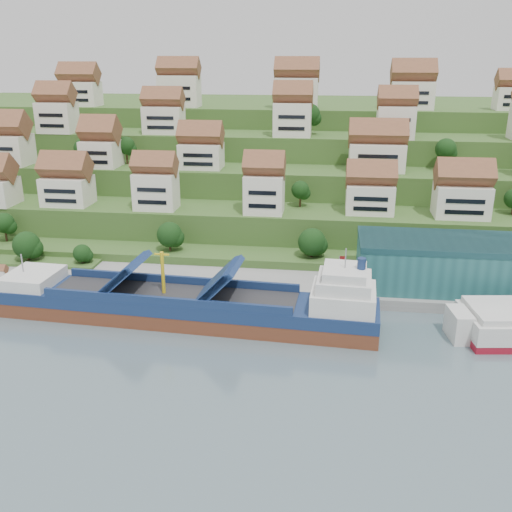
# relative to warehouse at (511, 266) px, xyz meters

# --- Properties ---
(ground) EXTENTS (300.00, 300.00, 0.00)m
(ground) POSITION_rel_warehouse_xyz_m (-52.00, -17.00, -7.20)
(ground) COLOR slate
(ground) RESTS_ON ground
(quay) EXTENTS (180.00, 14.00, 2.20)m
(quay) POSITION_rel_warehouse_xyz_m (-32.00, -2.00, -6.10)
(quay) COLOR gray
(quay) RESTS_ON ground
(hillside) EXTENTS (260.00, 128.00, 31.00)m
(hillside) POSITION_rel_warehouse_xyz_m (-52.00, 86.55, 3.46)
(hillside) COLOR #2D4C1E
(hillside) RESTS_ON ground
(hillside_village) EXTENTS (159.56, 62.98, 29.70)m
(hillside_village) POSITION_rel_warehouse_xyz_m (-51.89, 44.97, 17.70)
(hillside_village) COLOR white
(hillside_village) RESTS_ON ground
(hillside_trees) EXTENTS (135.94, 62.85, 30.79)m
(hillside_trees) POSITION_rel_warehouse_xyz_m (-64.98, 24.95, 8.22)
(hillside_trees) COLOR #163B13
(hillside_trees) RESTS_ON ground
(warehouse) EXTENTS (60.00, 15.00, 10.00)m
(warehouse) POSITION_rel_warehouse_xyz_m (0.00, 0.00, 0.00)
(warehouse) COLOR #245F61
(warehouse) RESTS_ON quay
(flagpole) EXTENTS (1.28, 0.16, 8.00)m
(flagpole) POSITION_rel_warehouse_xyz_m (-33.89, -7.00, -0.32)
(flagpole) COLOR gray
(flagpole) RESTS_ON quay
(cargo_ship) EXTENTS (71.82, 15.05, 15.73)m
(cargo_ship) POSITION_rel_warehouse_xyz_m (-60.48, -18.09, -4.14)
(cargo_ship) COLOR brown
(cargo_ship) RESTS_ON ground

